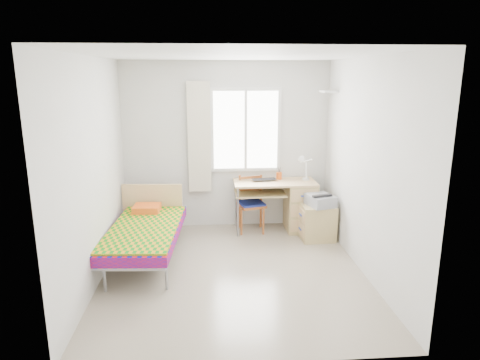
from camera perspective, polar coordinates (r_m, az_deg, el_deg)
name	(u,v)px	position (r m, az deg, el deg)	size (l,w,h in m)	color
floor	(234,272)	(5.44, -0.86, -12.19)	(3.50, 3.50, 0.00)	#BCAD93
ceiling	(233,55)	(4.89, -0.97, 16.34)	(3.50, 3.50, 0.00)	white
wall_back	(226,146)	(6.72, -1.83, 4.54)	(3.20, 3.20, 0.00)	silver
wall_left	(94,173)	(5.16, -18.92, 0.93)	(3.50, 3.50, 0.00)	silver
wall_right	(366,168)	(5.34, 16.48, 1.53)	(3.50, 3.50, 0.00)	silver
window	(246,130)	(6.68, 0.75, 6.66)	(1.10, 0.04, 1.30)	white
curtain	(199,138)	(6.62, -5.46, 5.66)	(0.35, 0.05, 1.70)	#F8EACD
floating_shelf	(328,91)	(6.53, 11.71, 11.49)	(0.20, 0.32, 0.03)	white
bed	(145,230)	(5.82, -12.50, -6.55)	(0.99, 1.92, 0.81)	#919399
desk	(296,203)	(6.76, 7.44, -3.11)	(1.26, 0.58, 0.79)	#E2B977
chair	(252,200)	(6.67, 1.56, -2.68)	(0.45, 0.45, 0.87)	#973F1D
cabinet	(317,222)	(6.47, 10.21, -5.53)	(0.51, 0.45, 0.53)	tan
printer	(320,200)	(6.34, 10.66, -2.65)	(0.43, 0.47, 0.17)	gray
laptop	(265,181)	(6.59, 3.35, -0.08)	(0.37, 0.24, 0.03)	black
pen_cup	(279,176)	(6.75, 5.23, 0.57)	(0.09, 0.09, 0.11)	orange
task_lamp	(304,165)	(6.58, 8.54, 1.96)	(0.23, 0.32, 0.42)	white
book	(262,194)	(6.62, 2.95, -1.91)	(0.16, 0.22, 0.02)	gray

